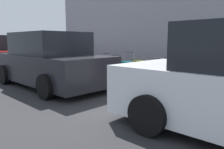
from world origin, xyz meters
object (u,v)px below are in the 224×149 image
fire_hydrant (93,65)px  suitcase_navy_8 (106,68)px  suitcase_maroon_2 (185,77)px  suitcase_red_7 (116,70)px  bollard_post (80,64)px  suitcase_olive_5 (140,71)px  parked_car_charcoal_1 (50,61)px  suitcase_teal_6 (129,71)px  suitcase_navy_1 (203,79)px  suitcase_silver_3 (169,76)px  suitcase_black_4 (155,76)px

fire_hydrant → suitcase_navy_8: bearing=-175.3°
suitcase_maroon_2 → suitcase_red_7: size_ratio=1.07×
suitcase_red_7 → bollard_post: suitcase_red_7 is taller
suitcase_olive_5 → parked_car_charcoal_1: parked_car_charcoal_1 is taller
suitcase_teal_6 → bollard_post: size_ratio=1.26×
suitcase_navy_1 → suitcase_teal_6: (2.51, -0.09, -0.02)m
bollard_post → suitcase_navy_8: bearing=-170.7°
suitcase_silver_3 → suitcase_navy_8: bearing=-1.5°
bollard_post → suitcase_silver_3: bearing=-178.0°
fire_hydrant → parked_car_charcoal_1: size_ratio=0.16×
suitcase_olive_5 → suitcase_navy_1: bearing=179.3°
suitcase_teal_6 → suitcase_navy_1: bearing=178.1°
suitcase_black_4 → suitcase_navy_8: (2.10, -0.02, 0.03)m
parked_car_charcoal_1 → suitcase_black_4: bearing=-143.9°
parked_car_charcoal_1 → suitcase_olive_5: bearing=-138.3°
suitcase_maroon_2 → suitcase_silver_3: suitcase_maroon_2 is taller
suitcase_red_7 → suitcase_teal_6: bearing=-177.5°
suitcase_navy_1 → suitcase_teal_6: size_ratio=0.91×
suitcase_black_4 → fire_hydrant: (2.77, 0.04, 0.12)m
bollard_post → parked_car_charcoal_1: 1.91m
suitcase_olive_5 → suitcase_teal_6: suitcase_teal_6 is taller
suitcase_teal_6 → suitcase_black_4: bearing=177.9°
suitcase_navy_8 → suitcase_olive_5: bearing=178.5°
suitcase_red_7 → fire_hydrant: 1.19m
suitcase_olive_5 → bollard_post: bollard_post is taller
suitcase_olive_5 → suitcase_red_7: size_ratio=0.91×
suitcase_navy_8 → parked_car_charcoal_1: (0.56, 1.97, 0.36)m
bollard_post → suitcase_navy_1: bearing=-178.4°
suitcase_teal_6 → suitcase_navy_8: size_ratio=1.10×
suitcase_navy_8 → parked_car_charcoal_1: size_ratio=0.19×
suitcase_black_4 → fire_hydrant: size_ratio=1.13×
suitcase_silver_3 → suitcase_navy_8: size_ratio=0.98×
suitcase_navy_8 → suitcase_teal_6: bearing=-179.0°
suitcase_black_4 → suitcase_teal_6: 1.04m
suitcase_maroon_2 → suitcase_olive_5: suitcase_maroon_2 is taller
suitcase_olive_5 → suitcase_black_4: bearing=-177.5°
suitcase_silver_3 → suitcase_black_4: suitcase_silver_3 is taller
suitcase_olive_5 → suitcase_navy_8: suitcase_navy_8 is taller
suitcase_teal_6 → fire_hydrant: size_ratio=1.32×
suitcase_maroon_2 → suitcase_black_4: (1.00, -0.07, -0.08)m
suitcase_teal_6 → suitcase_silver_3: bearing=176.9°
suitcase_teal_6 → parked_car_charcoal_1: size_ratio=0.21×
suitcase_black_4 → suitcase_olive_5: 0.52m
suitcase_black_4 → suitcase_olive_5: size_ratio=1.08×
suitcase_silver_3 → parked_car_charcoal_1: size_ratio=0.19×
suitcase_navy_8 → bollard_post: suitcase_navy_8 is taller
parked_car_charcoal_1 → bollard_post: bearing=-68.7°
suitcase_black_4 → fire_hydrant: 2.78m
suitcase_navy_1 → suitcase_black_4: bearing=-1.8°
suitcase_silver_3 → bollard_post: size_ratio=1.12×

